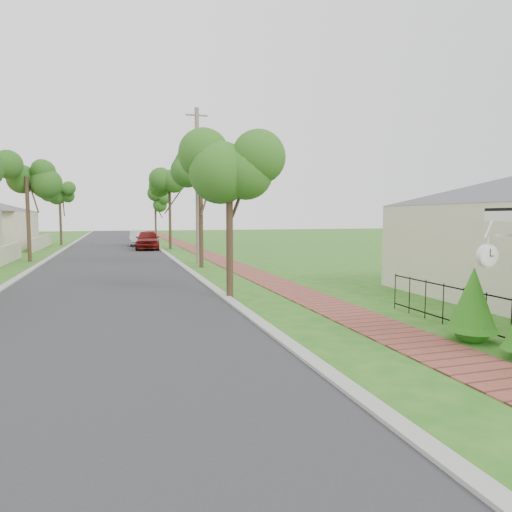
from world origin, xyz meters
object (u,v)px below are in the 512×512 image
parked_car_white (138,238)px  station_clock (489,254)px  near_tree (229,170)px  parked_car_red (148,240)px  utility_pole (198,186)px

parked_car_white → station_clock: bearing=-79.4°
parked_car_white → near_tree: (1.57, -27.85, 3.39)m
parked_car_white → near_tree: near_tree is taller
parked_car_red → near_tree: bearing=-82.5°
parked_car_red → utility_pole: bearing=-75.6°
parked_car_red → utility_pole: (1.98, -11.77, 3.54)m
parked_car_white → station_clock: (4.47, -35.45, 1.27)m
parked_car_red → station_clock: station_clock is taller
utility_pole → station_clock: bearing=-83.9°
near_tree → utility_pole: utility_pole is taller
near_tree → utility_pole: size_ratio=0.60×
station_clock → utility_pole: bearing=96.1°
near_tree → parked_car_white: bearing=93.2°
near_tree → utility_pole: 11.08m
near_tree → utility_pole: bearing=85.4°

